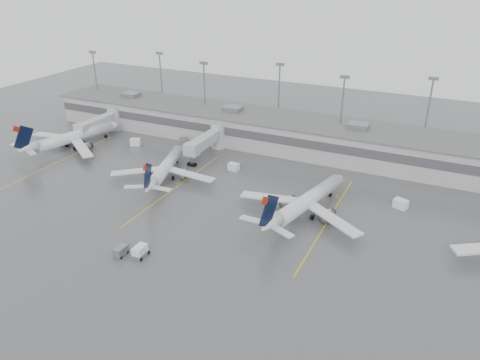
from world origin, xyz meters
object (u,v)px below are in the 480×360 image
at_px(baggage_tug, 140,252).
at_px(jet_mid_right, 305,202).
at_px(jet_far_left, 71,137).
at_px(jet_mid_left, 165,168).

bearing_deg(baggage_tug, jet_mid_right, 49.67).
bearing_deg(jet_mid_right, jet_far_left, -173.60).
distance_m(jet_mid_left, jet_mid_right, 34.97).
bearing_deg(baggage_tug, jet_mid_left, 114.65).
distance_m(jet_far_left, baggage_tug, 58.76).
distance_m(jet_far_left, jet_mid_right, 69.23).
bearing_deg(jet_far_left, jet_mid_right, 8.58).
height_order(jet_far_left, jet_mid_left, jet_far_left).
bearing_deg(jet_mid_left, jet_mid_right, -21.01).
height_order(jet_mid_left, jet_mid_right, jet_mid_right).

